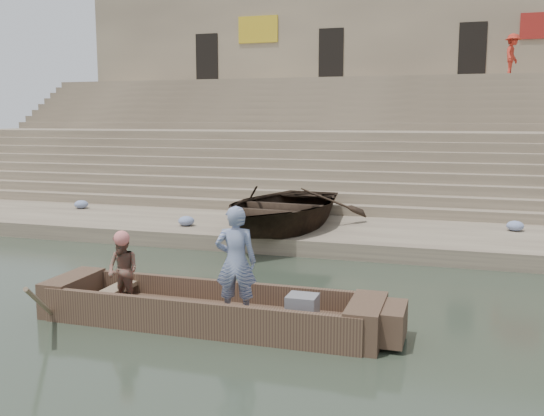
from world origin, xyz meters
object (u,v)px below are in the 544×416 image
at_px(main_rowboat, 209,317).
at_px(beached_rowboat, 280,207).
at_px(rowing_man, 123,270).
at_px(television, 302,308).
at_px(standing_man, 236,262).
at_px(pedestrian, 512,55).

relative_size(main_rowboat, beached_rowboat, 0.93).
distance_m(rowing_man, television, 3.04).
distance_m(standing_man, television, 1.24).
bearing_deg(rowing_man, main_rowboat, 20.32).
height_order(main_rowboat, standing_man, standing_man).
bearing_deg(standing_man, rowing_man, -12.37).
relative_size(main_rowboat, television, 10.87).
bearing_deg(main_rowboat, pedestrian, 74.57).
distance_m(television, beached_rowboat, 6.89).
xyz_separation_m(main_rowboat, television, (1.56, 0.00, 0.31)).
bearing_deg(beached_rowboat, pedestrian, 71.59).
height_order(television, pedestrian, pedestrian).
xyz_separation_m(beached_rowboat, pedestrian, (6.64, 15.05, 5.19)).
height_order(beached_rowboat, pedestrian, pedestrian).
relative_size(main_rowboat, rowing_man, 4.18).
height_order(rowing_man, pedestrian, pedestrian).
xyz_separation_m(main_rowboat, pedestrian, (5.94, 21.54, 6.04)).
height_order(main_rowboat, rowing_man, rowing_man).
bearing_deg(beached_rowboat, main_rowboat, -78.45).
bearing_deg(main_rowboat, television, 0.00).
relative_size(standing_man, pedestrian, 0.93).
distance_m(main_rowboat, pedestrian, 23.14).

